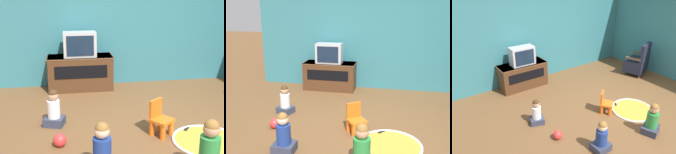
# 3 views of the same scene
# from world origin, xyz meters

# --- Properties ---
(ground_plane) EXTENTS (30.00, 30.00, 0.00)m
(ground_plane) POSITION_xyz_m (0.00, 0.00, 0.00)
(ground_plane) COLOR brown
(wall_back) EXTENTS (5.66, 0.12, 2.82)m
(wall_back) POSITION_xyz_m (-0.17, 2.57, 1.41)
(wall_back) COLOR teal
(wall_back) RESTS_ON ground_plane
(tv_cabinet) EXTENTS (1.24, 0.53, 0.65)m
(tv_cabinet) POSITION_xyz_m (-1.15, 2.23, 0.34)
(tv_cabinet) COLOR #4C2D19
(tv_cabinet) RESTS_ON ground_plane
(television) EXTENTS (0.60, 0.32, 0.47)m
(television) POSITION_xyz_m (-1.15, 2.17, 0.89)
(television) COLOR #B7B7BC
(television) RESTS_ON tv_cabinet
(black_armchair) EXTENTS (0.78, 0.71, 0.97)m
(black_armchair) POSITION_xyz_m (2.01, 1.02, 0.37)
(black_armchair) COLOR brown
(black_armchair) RESTS_ON ground_plane
(yellow_kid_chair) EXTENTS (0.36, 0.36, 0.48)m
(yellow_kid_chair) POSITION_xyz_m (-0.23, 0.10, 0.19)
(yellow_kid_chair) COLOR orange
(yellow_kid_chair) RESTS_ON ground_plane
(play_mat) EXTENTS (0.93, 0.93, 0.04)m
(play_mat) POSITION_xyz_m (0.32, -0.21, 0.01)
(play_mat) COLOR gold
(play_mat) RESTS_ON ground_plane
(child_watching_left) EXTENTS (0.30, 0.27, 0.59)m
(child_watching_left) POSITION_xyz_m (-1.11, -0.69, 0.25)
(child_watching_left) COLOR #33384C
(child_watching_left) RESTS_ON ground_plane
(child_watching_center) EXTENTS (0.33, 0.31, 0.54)m
(child_watching_center) POSITION_xyz_m (-1.64, 0.62, 0.23)
(child_watching_center) COLOR #33384C
(child_watching_center) RESTS_ON ground_plane
(child_watching_right) EXTENTS (0.40, 0.38, 0.63)m
(child_watching_right) POSITION_xyz_m (-0.02, -0.90, 0.27)
(child_watching_right) COLOR #33384C
(child_watching_right) RESTS_ON ground_plane
(toy_ball) EXTENTS (0.17, 0.17, 0.17)m
(toy_ball) POSITION_xyz_m (-1.56, -0.03, 0.08)
(toy_ball) COLOR red
(toy_ball) RESTS_ON ground_plane
(book) EXTENTS (0.29, 0.22, 0.02)m
(book) POSITION_xyz_m (0.54, -0.61, 0.01)
(book) COLOR #337F3D
(book) RESTS_ON ground_plane
(remote_control) EXTENTS (0.13, 0.14, 0.02)m
(remote_control) POSITION_xyz_m (0.18, 0.17, 0.01)
(remote_control) COLOR black
(remote_control) RESTS_ON ground_plane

